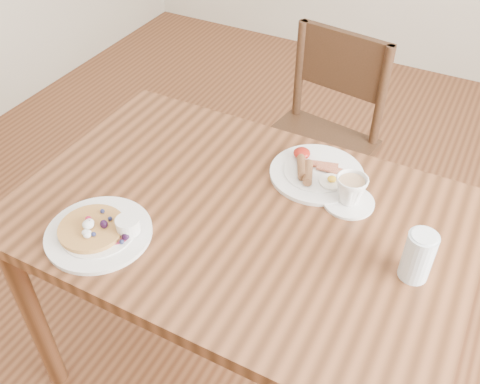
{
  "coord_description": "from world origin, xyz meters",
  "views": [
    {
      "loc": [
        0.48,
        -0.92,
        1.72
      ],
      "look_at": [
        0.0,
        0.0,
        0.82
      ],
      "focal_mm": 40.0,
      "sensor_mm": 36.0,
      "label": 1
    }
  ],
  "objects_px": {
    "chair_far": "(318,136)",
    "breakfast_plate": "(315,172)",
    "pancake_plate": "(100,231)",
    "water_glass": "(418,256)",
    "teacup_saucer": "(350,192)",
    "dining_table": "(240,238)"
  },
  "relations": [
    {
      "from": "chair_far",
      "to": "breakfast_plate",
      "type": "height_order",
      "value": "chair_far"
    },
    {
      "from": "pancake_plate",
      "to": "breakfast_plate",
      "type": "relative_size",
      "value": 1.0
    },
    {
      "from": "water_glass",
      "to": "chair_far",
      "type": "bearing_deg",
      "value": 123.56
    },
    {
      "from": "teacup_saucer",
      "to": "water_glass",
      "type": "bearing_deg",
      "value": -38.21
    },
    {
      "from": "pancake_plate",
      "to": "water_glass",
      "type": "relative_size",
      "value": 2.09
    },
    {
      "from": "breakfast_plate",
      "to": "teacup_saucer",
      "type": "xyz_separation_m",
      "value": [
        0.12,
        -0.07,
        0.03
      ]
    },
    {
      "from": "dining_table",
      "to": "pancake_plate",
      "type": "relative_size",
      "value": 4.44
    },
    {
      "from": "chair_far",
      "to": "pancake_plate",
      "type": "distance_m",
      "value": 1.08
    },
    {
      "from": "pancake_plate",
      "to": "breakfast_plate",
      "type": "xyz_separation_m",
      "value": [
        0.39,
        0.48,
        -0.0
      ]
    },
    {
      "from": "dining_table",
      "to": "chair_far",
      "type": "height_order",
      "value": "chair_far"
    },
    {
      "from": "breakfast_plate",
      "to": "water_glass",
      "type": "distance_m",
      "value": 0.42
    },
    {
      "from": "chair_far",
      "to": "dining_table",
      "type": "bearing_deg",
      "value": 102.66
    },
    {
      "from": "chair_far",
      "to": "water_glass",
      "type": "bearing_deg",
      "value": 132.04
    },
    {
      "from": "teacup_saucer",
      "to": "water_glass",
      "type": "distance_m",
      "value": 0.28
    },
    {
      "from": "dining_table",
      "to": "water_glass",
      "type": "relative_size",
      "value": 9.27
    },
    {
      "from": "breakfast_plate",
      "to": "water_glass",
      "type": "relative_size",
      "value": 2.09
    },
    {
      "from": "pancake_plate",
      "to": "breakfast_plate",
      "type": "bearing_deg",
      "value": 50.75
    },
    {
      "from": "water_glass",
      "to": "dining_table",
      "type": "bearing_deg",
      "value": 179.74
    },
    {
      "from": "breakfast_plate",
      "to": "teacup_saucer",
      "type": "bearing_deg",
      "value": -29.32
    },
    {
      "from": "teacup_saucer",
      "to": "dining_table",
      "type": "bearing_deg",
      "value": -145.34
    },
    {
      "from": "breakfast_plate",
      "to": "dining_table",
      "type": "bearing_deg",
      "value": -116.52
    },
    {
      "from": "chair_far",
      "to": "pancake_plate",
      "type": "xyz_separation_m",
      "value": [
        -0.22,
        -1.02,
        0.27
      ]
    }
  ]
}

